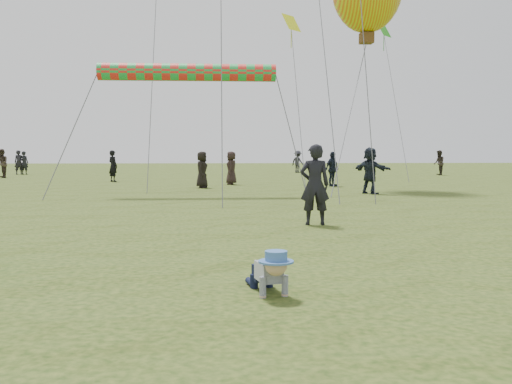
{
  "coord_description": "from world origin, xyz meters",
  "views": [
    {
      "loc": [
        0.47,
        -6.24,
        1.65
      ],
      "look_at": [
        1.06,
        2.69,
        1.0
      ],
      "focal_mm": 40.0,
      "sensor_mm": 36.0,
      "label": 1
    }
  ],
  "objects": [
    {
      "name": "ground",
      "position": [
        0.0,
        0.0,
        0.0
      ],
      "size": [
        140.0,
        140.0,
        0.0
      ],
      "primitive_type": "plane",
      "color": "#19330D"
    },
    {
      "name": "crawling_toddler",
      "position": [
        1.06,
        0.19,
        0.28
      ],
      "size": [
        0.65,
        0.81,
        0.55
      ],
      "primitive_type": null,
      "rotation": [
        0.0,
        0.0,
        0.23
      ],
      "color": "black",
      "rests_on": "ground"
    },
    {
      "name": "standing_adult",
      "position": [
        2.61,
        6.27,
        0.9
      ],
      "size": [
        0.67,
        0.46,
        1.79
      ],
      "primitive_type": "imported",
      "rotation": [
        0.0,
        0.0,
        3.1
      ],
      "color": "black",
      "rests_on": "ground"
    },
    {
      "name": "crowd_person_0",
      "position": [
        -5.16,
        24.66,
        0.84
      ],
      "size": [
        0.72,
        0.71,
        1.68
      ],
      "primitive_type": "imported",
      "rotation": [
        0.0,
        0.0,
        2.37
      ],
      "color": "black",
      "rests_on": "ground"
    },
    {
      "name": "crowd_person_1",
      "position": [
        -12.77,
        29.57,
        0.88
      ],
      "size": [
        1.03,
        1.09,
        1.77
      ],
      "primitive_type": "imported",
      "rotation": [
        0.0,
        0.0,
        5.3
      ],
      "color": "#3A2F27",
      "rests_on": "ground"
    },
    {
      "name": "crowd_person_4",
      "position": [
        1.1,
        21.57,
        0.81
      ],
      "size": [
        0.55,
        0.81,
        1.62
      ],
      "primitive_type": "imported",
      "rotation": [
        0.0,
        0.0,
        4.67
      ],
      "color": "black",
      "rests_on": "ground"
    },
    {
      "name": "crowd_person_6",
      "position": [
        -13.41,
        34.5,
        0.85
      ],
      "size": [
        0.74,
        0.67,
        1.69
      ],
      "primitive_type": "imported",
      "rotation": [
        0.0,
        0.0,
        0.57
      ],
      "color": "black",
      "rests_on": "ground"
    },
    {
      "name": "crowd_person_7",
      "position": [
        15.34,
        31.33,
        0.84
      ],
      "size": [
        0.79,
        0.93,
        1.69
      ],
      "primitive_type": "imported",
      "rotation": [
        0.0,
        0.0,
        4.52
      ],
      "color": "#2B2520",
      "rests_on": "ground"
    },
    {
      "name": "crowd_person_8",
      "position": [
        5.74,
        19.88,
        0.8
      ],
      "size": [
        0.95,
        0.94,
        1.61
      ],
      "primitive_type": "imported",
      "rotation": [
        0.0,
        0.0,
        0.77
      ],
      "color": "black",
      "rests_on": "ground"
    },
    {
      "name": "crowd_person_9",
      "position": [
        6.46,
        36.57,
        0.83
      ],
      "size": [
        1.18,
        1.21,
        1.66
      ],
      "primitive_type": "imported",
      "rotation": [
        0.0,
        0.0,
        2.31
      ],
      "color": "#24242B",
      "rests_on": "ground"
    },
    {
      "name": "crowd_person_10",
      "position": [
        -0.26,
        19.13,
        0.81
      ],
      "size": [
        0.64,
        0.86,
        1.62
      ],
      "primitive_type": "imported",
      "rotation": [
        0.0,
        0.0,
        1.41
      ],
      "color": "black",
      "rests_on": "ground"
    },
    {
      "name": "crowd_person_11",
      "position": [
        6.29,
        15.29,
        0.89
      ],
      "size": [
        1.4,
        1.65,
        1.79
      ],
      "primitive_type": "imported",
      "rotation": [
        0.0,
        0.0,
        2.2
      ],
      "color": "black",
      "rests_on": "ground"
    },
    {
      "name": "crowd_person_12",
      "position": [
        -13.09,
        34.62,
        0.81
      ],
      "size": [
        0.67,
        0.52,
        1.62
      ],
      "primitive_type": "imported",
      "rotation": [
        0.0,
        0.0,
        2.91
      ],
      "color": "black",
      "rests_on": "ground"
    },
    {
      "name": "rainbow_tube_kite",
      "position": [
        -0.65,
        15.14,
        4.54
      ],
      "size": [
        6.51,
        0.64,
        0.64
      ],
      "primitive_type": "cylinder",
      "rotation": [
        0.0,
        1.57,
        0.0
      ],
      "color": "red"
    },
    {
      "name": "diamond_kite_2",
      "position": [
        4.11,
        22.32,
        7.98
      ],
      "size": [
        1.05,
        1.05,
        0.85
      ],
      "primitive_type": "plane",
      "rotation": [
        1.05,
        0.0,
        0.79
      ],
      "color": "#D8E415"
    },
    {
      "name": "diamond_kite_3",
      "position": [
        10.37,
        27.74,
        8.85
      ],
      "size": [
        1.05,
        1.05,
        0.86
      ],
      "primitive_type": "plane",
      "rotation": [
        1.05,
        0.0,
        0.79
      ],
      "color": "#249015"
    }
  ]
}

